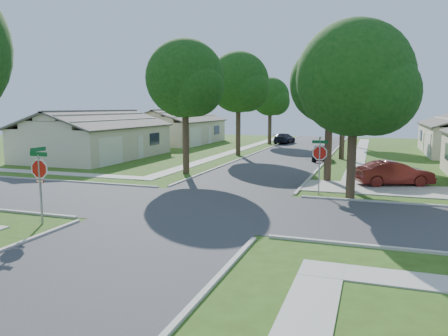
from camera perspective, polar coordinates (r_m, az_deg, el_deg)
ground at (r=19.88m, az=-3.07°, el=-5.09°), size 100.00×100.00×0.00m
road_ns at (r=19.88m, az=-3.07°, el=-5.08°), size 7.00×100.00×0.02m
sidewalk_ne at (r=44.18m, az=17.34°, el=1.80°), size 1.20×40.00×0.04m
sidewalk_nw at (r=46.15m, az=2.02°, el=2.41°), size 1.20×40.00×0.04m
driveway at (r=25.44m, az=20.06°, el=-2.62°), size 8.80×3.60×0.05m
stop_sign_sw at (r=18.03m, az=-22.96°, el=-0.50°), size 1.05×0.80×2.98m
stop_sign_ne at (r=22.92m, az=12.38°, el=1.63°), size 1.05×0.80×2.98m
tree_e_near at (r=27.09m, az=13.80°, el=10.19°), size 4.97×4.80×8.28m
tree_e_mid at (r=39.07m, az=15.49°, el=10.27°), size 5.59×5.40×9.21m
tree_e_far at (r=52.03m, az=16.39°, el=9.29°), size 5.17×5.00×8.72m
tree_w_near at (r=29.51m, az=-5.00°, el=11.10°), size 5.38×5.20×8.97m
tree_w_mid at (r=40.78m, az=1.97°, el=10.78°), size 5.80×5.60×9.56m
tree_w_far at (r=53.31m, az=6.10°, el=9.02°), size 4.76×4.60×8.04m
tree_ne_corner at (r=22.19m, az=16.84°, el=10.49°), size 5.80×5.60×8.66m
house_nw_near at (r=40.44m, az=-16.27°, el=3.44°), size 8.42×13.60×4.23m
house_nw_far at (r=55.18m, az=-6.04°, el=4.84°), size 8.42×13.60×4.23m
car_driveway at (r=26.93m, az=21.33°, el=-0.65°), size 4.54×3.02×1.42m
car_curb_east at (r=37.91m, az=12.55°, el=1.98°), size 2.02×4.02×1.31m
car_curb_west at (r=54.72m, az=7.89°, el=3.85°), size 2.25×4.54×1.27m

